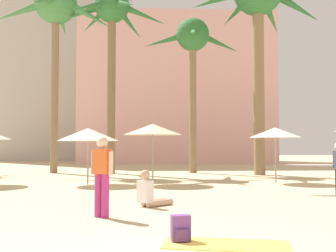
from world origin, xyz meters
name	(u,v)px	position (x,y,z in m)	size (l,w,h in m)	color
hotel_pink	(175,93)	(2.60, 33.44, 6.44)	(16.67, 9.47, 12.88)	beige
hotel_tower_gray	(64,32)	(-9.19, 40.87, 14.13)	(14.48, 9.39, 28.26)	#BCB7AD
palm_tree_far_left	(193,45)	(2.63, 18.09, 7.21)	(5.67, 5.54, 8.73)	#896B4C
palm_tree_center	(111,21)	(-1.95, 17.80, 8.45)	(6.19, 5.50, 10.28)	brown
palm_tree_right	(258,4)	(5.88, 16.26, 9.00)	(7.12, 7.13, 11.02)	#896B4C
palm_tree_far_right	(55,12)	(-5.14, 18.28, 9.05)	(6.87, 7.07, 10.77)	#896B4C
cafe_umbrella_0	(88,135)	(-2.24, 11.27, 1.94)	(2.39, 2.39, 2.20)	gray
cafe_umbrella_2	(275,133)	(5.30, 11.66, 2.04)	(2.09, 2.09, 2.25)	gray
cafe_umbrella_4	(153,129)	(0.29, 11.33, 2.15)	(2.33, 2.33, 2.37)	gray
beach_towel	(226,245)	(1.28, 1.26, 0.01)	(1.89, 0.82, 0.01)	#F4CC4C
backpack	(181,229)	(0.61, 1.49, 0.20)	(0.32, 0.27, 0.42)	#6C3F83
person_far_left	(150,194)	(0.15, 5.30, 0.32)	(0.93, 0.86, 0.91)	#D1A889
person_mid_right	(102,173)	(-0.88, 3.80, 0.93)	(0.54, 0.44, 1.70)	#B7337F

